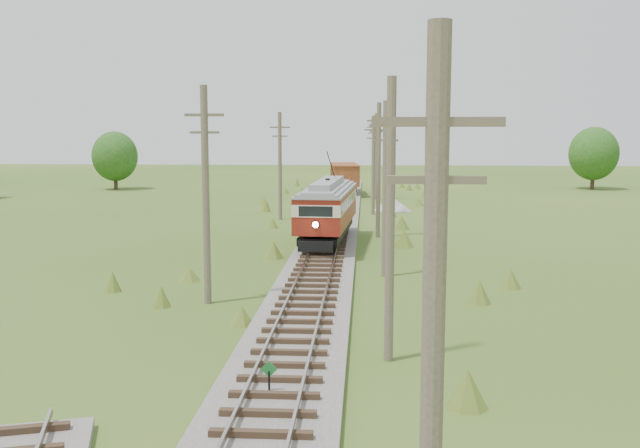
# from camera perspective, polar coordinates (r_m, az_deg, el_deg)

# --- Properties ---
(ground) EXTENTS (260.00, 260.00, 0.00)m
(ground) POSITION_cam_1_polar(r_m,az_deg,el_deg) (18.38, -4.09, -15.56)
(ground) COLOR #305118
(ground) RESTS_ON ground
(railbed_main) EXTENTS (3.60, 96.00, 0.57)m
(railbed_main) POSITION_cam_1_polar(r_m,az_deg,el_deg) (51.28, 1.01, -0.31)
(railbed_main) COLOR #605B54
(railbed_main) RESTS_ON ground
(switch_marker) EXTENTS (0.45, 0.06, 1.08)m
(switch_marker) POSITION_cam_1_polar(r_m,az_deg,el_deg) (19.55, -4.10, -12.11)
(switch_marker) COLOR black
(switch_marker) RESTS_ON ground
(streetcar) EXTENTS (3.43, 11.84, 5.37)m
(streetcar) POSITION_cam_1_polar(r_m,az_deg,el_deg) (44.33, 0.62, 1.49)
(streetcar) COLOR black
(streetcar) RESTS_ON ground
(gondola) EXTENTS (3.57, 8.92, 2.89)m
(gondola) POSITION_cam_1_polar(r_m,az_deg,el_deg) (79.51, 1.97, 3.88)
(gondola) COLOR black
(gondola) RESTS_ON ground
(gravel_pile) EXTENTS (3.37, 3.57, 1.22)m
(gravel_pile) POSITION_cam_1_polar(r_m,az_deg,el_deg) (64.53, 5.89, 1.61)
(gravel_pile) COLOR gray
(gravel_pile) RESTS_ON ground
(utility_pole_r_0) EXTENTS (1.60, 0.30, 8.50)m
(utility_pole_r_0) POSITION_cam_1_polar(r_m,az_deg,el_deg) (9.23, 9.00, -10.42)
(utility_pole_r_0) COLOR brown
(utility_pole_r_0) RESTS_ON ground
(utility_pole_r_1) EXTENTS (0.30, 0.30, 8.80)m
(utility_pole_r_1) POSITION_cam_1_polar(r_m,az_deg,el_deg) (21.94, 5.63, 0.16)
(utility_pole_r_1) COLOR brown
(utility_pole_r_1) RESTS_ON ground
(utility_pole_r_2) EXTENTS (1.60, 0.30, 8.60)m
(utility_pole_r_2) POSITION_cam_1_polar(r_m,az_deg,el_deg) (34.87, 5.24, 2.94)
(utility_pole_r_2) COLOR brown
(utility_pole_r_2) RESTS_ON ground
(utility_pole_r_3) EXTENTS (1.60, 0.30, 9.00)m
(utility_pole_r_3) POSITION_cam_1_polar(r_m,az_deg,el_deg) (47.82, 4.70, 4.43)
(utility_pole_r_3) COLOR brown
(utility_pole_r_3) RESTS_ON ground
(utility_pole_r_4) EXTENTS (1.60, 0.30, 8.40)m
(utility_pole_r_4) POSITION_cam_1_polar(r_m,az_deg,el_deg) (60.81, 4.30, 4.81)
(utility_pole_r_4) COLOR brown
(utility_pole_r_4) RESTS_ON ground
(utility_pole_r_5) EXTENTS (1.60, 0.30, 8.90)m
(utility_pole_r_5) POSITION_cam_1_polar(r_m,az_deg,el_deg) (73.80, 4.50, 5.48)
(utility_pole_r_5) COLOR brown
(utility_pole_r_5) RESTS_ON ground
(utility_pole_r_6) EXTENTS (1.60, 0.30, 8.70)m
(utility_pole_r_6) POSITION_cam_1_polar(r_m,az_deg,el_deg) (86.79, 4.25, 5.73)
(utility_pole_r_6) COLOR brown
(utility_pole_r_6) RESTS_ON ground
(utility_pole_l_a) EXTENTS (1.60, 0.30, 9.00)m
(utility_pole_l_a) POSITION_cam_1_polar(r_m,az_deg,el_deg) (29.59, -9.13, 2.45)
(utility_pole_l_a) COLOR brown
(utility_pole_l_a) RESTS_ON ground
(utility_pole_l_b) EXTENTS (1.60, 0.30, 8.60)m
(utility_pole_l_b) POSITION_cam_1_polar(r_m,az_deg,el_deg) (57.22, -3.22, 4.75)
(utility_pole_l_b) COLOR brown
(utility_pole_l_b) RESTS_ON ground
(tree_mid_a) EXTENTS (5.46, 5.46, 7.03)m
(tree_mid_a) POSITION_cam_1_polar(r_m,az_deg,el_deg) (90.06, -16.10, 5.23)
(tree_mid_a) COLOR #38281C
(tree_mid_a) RESTS_ON ground
(tree_mid_b) EXTENTS (5.88, 5.88, 7.57)m
(tree_mid_b) POSITION_cam_1_polar(r_m,az_deg,el_deg) (93.00, 21.06, 5.28)
(tree_mid_b) COLOR #38281C
(tree_mid_b) RESTS_ON ground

